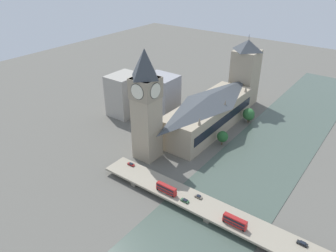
% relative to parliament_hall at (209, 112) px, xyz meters
% --- Properties ---
extents(ground_plane, '(600.00, 600.00, 0.00)m').
position_rel_parliament_hall_xyz_m(ground_plane, '(-16.33, 8.00, -13.37)').
color(ground_plane, '#605E56').
extents(river_water, '(51.61, 360.00, 0.30)m').
position_rel_parliament_hall_xyz_m(river_water, '(-48.14, 8.00, -13.22)').
color(river_water, '#47564C').
rests_on(river_water, ground_plane).
extents(parliament_hall, '(27.13, 88.16, 26.91)m').
position_rel_parliament_hall_xyz_m(parliament_hall, '(0.00, 0.00, 0.00)').
color(parliament_hall, tan).
rests_on(parliament_hall, ground_plane).
extents(clock_tower, '(15.05, 15.05, 69.91)m').
position_rel_parliament_hall_xyz_m(clock_tower, '(12.07, 54.98, 23.98)').
color(clock_tower, tan).
rests_on(clock_tower, ground_plane).
extents(victoria_tower, '(19.20, 19.20, 58.61)m').
position_rel_parliament_hall_xyz_m(victoria_tower, '(0.06, -57.68, 13.93)').
color(victoria_tower, tan).
rests_on(victoria_tower, ground_plane).
extents(road_bridge, '(135.23, 14.94, 4.37)m').
position_rel_parliament_hall_xyz_m(road_bridge, '(-48.14, 77.35, -9.89)').
color(road_bridge, gray).
rests_on(road_bridge, ground_plane).
extents(double_decker_bus_lead, '(11.95, 2.49, 4.63)m').
position_rel_parliament_hall_xyz_m(double_decker_bus_lead, '(-22.23, 80.90, -6.45)').
color(double_decker_bus_lead, red).
rests_on(double_decker_bus_lead, road_bridge).
extents(double_decker_bus_mid, '(11.64, 2.58, 4.65)m').
position_rel_parliament_hall_xyz_m(double_decker_bus_mid, '(-61.52, 80.81, -6.44)').
color(double_decker_bus_mid, red).
rests_on(double_decker_bus_mid, road_bridge).
extents(car_northbound_lead, '(4.63, 1.78, 1.39)m').
position_rel_parliament_hall_xyz_m(car_northbound_lead, '(9.39, 73.58, -8.29)').
color(car_northbound_lead, maroon).
rests_on(car_northbound_lead, road_bridge).
extents(car_northbound_tail, '(4.35, 1.90, 1.36)m').
position_rel_parliament_hall_xyz_m(car_northbound_tail, '(-33.98, 81.02, -8.32)').
color(car_northbound_tail, '#2D5638').
rests_on(car_northbound_tail, road_bridge).
extents(car_southbound_lead, '(4.58, 1.81, 1.36)m').
position_rel_parliament_hall_xyz_m(car_southbound_lead, '(-90.14, 73.58, -8.31)').
color(car_southbound_lead, black).
rests_on(car_southbound_lead, road_bridge).
extents(car_southbound_mid, '(3.87, 1.80, 1.42)m').
position_rel_parliament_hall_xyz_m(car_southbound_mid, '(-37.97, 74.33, -8.29)').
color(car_southbound_mid, slate).
rests_on(car_southbound_mid, road_bridge).
extents(city_block_west, '(20.10, 24.57, 32.54)m').
position_rel_parliament_hall_xyz_m(city_block_west, '(66.84, 17.10, 2.90)').
color(city_block_west, '#A39E93').
rests_on(city_block_west, ground_plane).
extents(city_block_center, '(23.90, 21.09, 32.92)m').
position_rel_parliament_hall_xyz_m(city_block_center, '(41.54, 2.69, 3.09)').
color(city_block_center, '#939399').
rests_on(city_block_center, ground_plane).
extents(tree_embankment_near, '(6.98, 6.98, 8.77)m').
position_rel_parliament_hall_xyz_m(tree_embankment_near, '(-20.27, -27.94, -8.10)').
color(tree_embankment_near, brown).
rests_on(tree_embankment_near, ground_plane).
extents(tree_embankment_mid, '(9.01, 9.01, 11.75)m').
position_rel_parliament_hall_xyz_m(tree_embankment_mid, '(-19.73, -26.60, -6.14)').
color(tree_embankment_mid, brown).
rests_on(tree_embankment_mid, ground_plane).
extents(tree_embankment_far, '(7.60, 7.60, 10.13)m').
position_rel_parliament_hall_xyz_m(tree_embankment_far, '(-19.44, 14.16, -7.06)').
color(tree_embankment_far, brown).
rests_on(tree_embankment_far, ground_plane).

